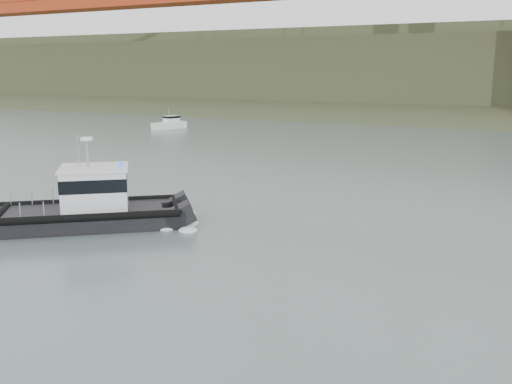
# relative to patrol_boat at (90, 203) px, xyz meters

# --- Properties ---
(ground) EXTENTS (400.00, 400.00, 0.00)m
(ground) POSITION_rel_patrol_boat_xyz_m (8.60, -4.54, -1.32)
(ground) COLOR #475451
(ground) RESTS_ON ground
(headlands) EXTENTS (500.00, 105.36, 27.12)m
(headlands) POSITION_rel_patrol_boat_xyz_m (8.60, 120.96, 5.73)
(headlands) COLOR #353F24
(headlands) RESTS_ON ground
(patrol_boat) EXTENTS (10.90, 9.85, 5.25)m
(patrol_boat) POSITION_rel_patrol_boat_xyz_m (0.00, 0.00, 0.00)
(patrol_boat) COLOR black
(patrol_boat) RESTS_ON ground
(motorboat) EXTENTS (3.25, 5.79, 3.03)m
(motorboat) POSITION_rel_patrol_boat_xyz_m (-28.30, 47.45, -0.56)
(motorboat) COLOR white
(motorboat) RESTS_ON ground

